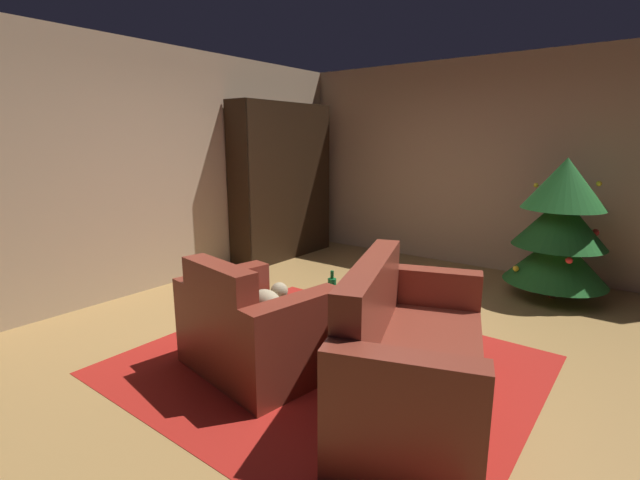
{
  "coord_description": "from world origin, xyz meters",
  "views": [
    {
      "loc": [
        1.93,
        -2.91,
        1.68
      ],
      "look_at": [
        -0.23,
        -0.07,
        0.88
      ],
      "focal_mm": 25.33,
      "sensor_mm": 36.0,
      "label": 1
    }
  ],
  "objects_px": {
    "coffee_table": "(319,313)",
    "bottle_on_table": "(332,289)",
    "armchair_red": "(254,330)",
    "couch_red": "(409,359)",
    "bookshelf_unit": "(289,184)",
    "book_stack_on_table": "(316,304)",
    "decorated_tree": "(560,227)"
  },
  "relations": [
    {
      "from": "couch_red",
      "to": "decorated_tree",
      "type": "distance_m",
      "value": 2.86
    },
    {
      "from": "armchair_red",
      "to": "couch_red",
      "type": "xyz_separation_m",
      "value": [
        1.12,
        0.27,
        0.01
      ]
    },
    {
      "from": "bookshelf_unit",
      "to": "armchair_red",
      "type": "height_order",
      "value": "bookshelf_unit"
    },
    {
      "from": "bookshelf_unit",
      "to": "coffee_table",
      "type": "bearing_deg",
      "value": -44.89
    },
    {
      "from": "couch_red",
      "to": "bottle_on_table",
      "type": "height_order",
      "value": "couch_red"
    },
    {
      "from": "coffee_table",
      "to": "armchair_red",
      "type": "bearing_deg",
      "value": -122.79
    },
    {
      "from": "armchair_red",
      "to": "coffee_table",
      "type": "xyz_separation_m",
      "value": [
        0.28,
        0.43,
        0.06
      ]
    },
    {
      "from": "bookshelf_unit",
      "to": "decorated_tree",
      "type": "relative_size",
      "value": 1.44
    },
    {
      "from": "bottle_on_table",
      "to": "decorated_tree",
      "type": "height_order",
      "value": "decorated_tree"
    },
    {
      "from": "bookshelf_unit",
      "to": "couch_red",
      "type": "relative_size",
      "value": 1.2
    },
    {
      "from": "couch_red",
      "to": "decorated_tree",
      "type": "xyz_separation_m",
      "value": [
        0.33,
        2.8,
        0.45
      ]
    },
    {
      "from": "coffee_table",
      "to": "bottle_on_table",
      "type": "xyz_separation_m",
      "value": [
        -0.02,
        0.19,
        0.14
      ]
    },
    {
      "from": "couch_red",
      "to": "book_stack_on_table",
      "type": "relative_size",
      "value": 8.33
    },
    {
      "from": "book_stack_on_table",
      "to": "armchair_red",
      "type": "bearing_deg",
      "value": -126.02
    },
    {
      "from": "armchair_red",
      "to": "couch_red",
      "type": "bearing_deg",
      "value": 13.64
    },
    {
      "from": "bookshelf_unit",
      "to": "book_stack_on_table",
      "type": "relative_size",
      "value": 9.99
    },
    {
      "from": "armchair_red",
      "to": "bottle_on_table",
      "type": "bearing_deg",
      "value": 67.27
    },
    {
      "from": "armchair_red",
      "to": "bottle_on_table",
      "type": "height_order",
      "value": "armchair_red"
    },
    {
      "from": "bottle_on_table",
      "to": "bookshelf_unit",
      "type": "bearing_deg",
      "value": 137.31
    },
    {
      "from": "coffee_table",
      "to": "decorated_tree",
      "type": "height_order",
      "value": "decorated_tree"
    },
    {
      "from": "couch_red",
      "to": "bottle_on_table",
      "type": "distance_m",
      "value": 0.95
    },
    {
      "from": "couch_red",
      "to": "bottle_on_table",
      "type": "relative_size",
      "value": 7.2
    },
    {
      "from": "armchair_red",
      "to": "decorated_tree",
      "type": "relative_size",
      "value": 0.77
    },
    {
      "from": "book_stack_on_table",
      "to": "decorated_tree",
      "type": "bearing_deg",
      "value": 66.53
    },
    {
      "from": "decorated_tree",
      "to": "book_stack_on_table",
      "type": "bearing_deg",
      "value": -113.47
    },
    {
      "from": "book_stack_on_table",
      "to": "bottle_on_table",
      "type": "distance_m",
      "value": 0.24
    },
    {
      "from": "bottle_on_table",
      "to": "couch_red",
      "type": "bearing_deg",
      "value": -22.24
    },
    {
      "from": "coffee_table",
      "to": "bottle_on_table",
      "type": "height_order",
      "value": "bottle_on_table"
    },
    {
      "from": "coffee_table",
      "to": "book_stack_on_table",
      "type": "height_order",
      "value": "book_stack_on_table"
    },
    {
      "from": "couch_red",
      "to": "bottle_on_table",
      "type": "xyz_separation_m",
      "value": [
        -0.86,
        0.35,
        0.19
      ]
    },
    {
      "from": "couch_red",
      "to": "book_stack_on_table",
      "type": "bearing_deg",
      "value": 172.05
    },
    {
      "from": "decorated_tree",
      "to": "bottle_on_table",
      "type": "bearing_deg",
      "value": -115.85
    }
  ]
}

